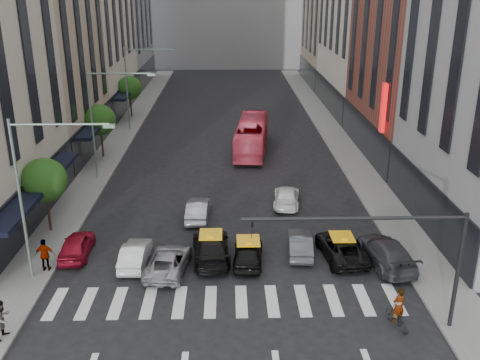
{
  "coord_description": "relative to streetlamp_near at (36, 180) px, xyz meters",
  "views": [
    {
      "loc": [
        -0.02,
        -22.31,
        15.53
      ],
      "look_at": [
        0.7,
        8.84,
        4.0
      ],
      "focal_mm": 40.0,
      "sensor_mm": 36.0,
      "label": 1
    }
  ],
  "objects": [
    {
      "name": "car_grey_curb",
      "position": [
        19.2,
        1.25,
        -5.14
      ],
      "size": [
        2.85,
        5.53,
        1.54
      ],
      "primitive_type": "imported",
      "rotation": [
        0.0,
        0.0,
        3.28
      ],
      "color": "#37393E",
      "rests_on": "ground"
    },
    {
      "name": "taxi_center",
      "position": [
        11.15,
        1.57,
        -5.19
      ],
      "size": [
        1.98,
        4.28,
        1.42
      ],
      "primitive_type": "imported",
      "rotation": [
        0.0,
        0.0,
        3.07
      ],
      "color": "black",
      "rests_on": "ground"
    },
    {
      "name": "rider",
      "position": [
        18.04,
        -4.85,
        -4.03
      ],
      "size": [
        0.78,
        0.63,
        1.84
      ],
      "primitive_type": "imported",
      "rotation": [
        0.0,
        0.0,
        3.47
      ],
      "color": "gray",
      "rests_on": "motorcycle"
    },
    {
      "name": "car_grey_mid",
      "position": [
        14.34,
        2.68,
        -5.24
      ],
      "size": [
        1.68,
        4.09,
        1.32
      ],
      "primitive_type": "imported",
      "rotation": [
        0.0,
        0.0,
        3.07
      ],
      "color": "#404348",
      "rests_on": "ground"
    },
    {
      "name": "liberty_sign",
      "position": [
        22.64,
        16.0,
        0.1
      ],
      "size": [
        0.3,
        0.7,
        4.0
      ],
      "color": "red",
      "rests_on": "ground"
    },
    {
      "name": "building_right_b",
      "position": [
        27.04,
        23.0,
        7.1
      ],
      "size": [
        8.0,
        18.0,
        26.0
      ],
      "primitive_type": "cube",
      "color": "brown",
      "rests_on": "ground"
    },
    {
      "name": "tree_near",
      "position": [
        -1.76,
        6.0,
        -2.25
      ],
      "size": [
        2.88,
        2.88,
        4.95
      ],
      "color": "black",
      "rests_on": "sidewalk_left"
    },
    {
      "name": "car_row2_right",
      "position": [
        14.32,
        10.3,
        -5.26
      ],
      "size": [
        2.37,
        4.65,
        1.29
      ],
      "primitive_type": "imported",
      "rotation": [
        0.0,
        0.0,
        3.01
      ],
      "color": "white",
      "rests_on": "ground"
    },
    {
      "name": "ground",
      "position": [
        10.04,
        -4.0,
        -5.9
      ],
      "size": [
        160.0,
        160.0,
        0.0
      ],
      "primitive_type": "plane",
      "color": "black",
      "rests_on": "ground"
    },
    {
      "name": "car_silver",
      "position": [
        6.56,
        0.72,
        -5.26
      ],
      "size": [
        2.68,
        4.84,
        1.28
      ],
      "primitive_type": "imported",
      "rotation": [
        0.0,
        0.0,
        3.02
      ],
      "color": "#96959A",
      "rests_on": "ground"
    },
    {
      "name": "pedestrian_near",
      "position": [
        -0.36,
        -5.39,
        -4.79
      ],
      "size": [
        0.94,
        1.09,
        1.93
      ],
      "primitive_type": "imported",
      "rotation": [
        0.0,
        0.0,
        1.31
      ],
      "color": "gray",
      "rests_on": "sidewalk_left"
    },
    {
      "name": "pedestrian_far",
      "position": [
        -0.36,
        0.71,
        -4.79
      ],
      "size": [
        1.13,
        0.48,
        1.93
      ],
      "primitive_type": "imported",
      "rotation": [
        0.0,
        0.0,
        3.15
      ],
      "color": "gray",
      "rests_on": "sidewalk_left"
    },
    {
      "name": "building_left_b",
      "position": [
        -6.96,
        24.0,
        6.1
      ],
      "size": [
        8.0,
        16.0,
        24.0
      ],
      "primitive_type": "cube",
      "color": "tan",
      "rests_on": "ground"
    },
    {
      "name": "sidewalk_right",
      "position": [
        21.54,
        26.0,
        -5.83
      ],
      "size": [
        3.0,
        96.0,
        0.15
      ],
      "primitive_type": "cube",
      "color": "slate",
      "rests_on": "ground"
    },
    {
      "name": "traffic_signal",
      "position": [
        17.74,
        -5.0,
        -1.43
      ],
      "size": [
        10.1,
        0.2,
        6.0
      ],
      "color": "black",
      "rests_on": "ground"
    },
    {
      "name": "car_row2_left",
      "position": [
        7.89,
        7.94,
        -5.22
      ],
      "size": [
        1.64,
        4.23,
        1.38
      ],
      "primitive_type": "imported",
      "rotation": [
        0.0,
        0.0,
        3.1
      ],
      "color": "#9C9BA0",
      "rests_on": "ground"
    },
    {
      "name": "taxi_right",
      "position": [
        16.74,
        2.09,
        -5.22
      ],
      "size": [
        2.81,
        5.12,
        1.36
      ],
      "primitive_type": "imported",
      "rotation": [
        0.0,
        0.0,
        3.26
      ],
      "color": "black",
      "rests_on": "ground"
    },
    {
      "name": "tree_mid",
      "position": [
        -1.76,
        22.0,
        -2.25
      ],
      "size": [
        2.88,
        2.88,
        4.95
      ],
      "color": "black",
      "rests_on": "sidewalk_left"
    },
    {
      "name": "sidewalk_left",
      "position": [
        -1.46,
        26.0,
        -5.83
      ],
      "size": [
        3.0,
        96.0,
        0.15
      ],
      "primitive_type": "cube",
      "color": "slate",
      "rests_on": "ground"
    },
    {
      "name": "tree_far",
      "position": [
        -1.76,
        38.0,
        -2.25
      ],
      "size": [
        2.88,
        2.88,
        4.95
      ],
      "color": "black",
      "rests_on": "sidewalk_left"
    },
    {
      "name": "car_red",
      "position": [
        0.84,
        2.71,
        -5.22
      ],
      "size": [
        1.74,
        4.08,
        1.37
      ],
      "primitive_type": "imported",
      "rotation": [
        0.0,
        0.0,
        3.17
      ],
      "color": "maroon",
      "rests_on": "ground"
    },
    {
      "name": "motorcycle",
      "position": [
        18.04,
        -4.85,
        -5.43
      ],
      "size": [
        1.18,
        1.92,
        0.95
      ],
      "primitive_type": "imported",
      "rotation": [
        0.0,
        0.0,
        3.47
      ],
      "color": "black",
      "rests_on": "ground"
    },
    {
      "name": "car_white_front",
      "position": [
        4.55,
        1.55,
        -5.25
      ],
      "size": [
        1.5,
        4.03,
        1.32
      ],
      "primitive_type": "imported",
      "rotation": [
        0.0,
        0.0,
        3.12
      ],
      "color": "silver",
      "rests_on": "ground"
    },
    {
      "name": "streetlamp_far",
      "position": [
        0.0,
        32.0,
        0.0
      ],
      "size": [
        5.38,
        0.25,
        9.0
      ],
      "color": "gray",
      "rests_on": "sidewalk_left"
    },
    {
      "name": "streetlamp_mid",
      "position": [
        0.0,
        16.0,
        0.0
      ],
      "size": [
        5.38,
        0.25,
        9.0
      ],
      "color": "gray",
      "rests_on": "sidewalk_left"
    },
    {
      "name": "bus",
      "position": [
        12.33,
        23.86,
        -4.33
      ],
      "size": [
        3.85,
        11.51,
        3.15
      ],
      "primitive_type": "imported",
      "rotation": [
        0.0,
        0.0,
        3.03
      ],
      "color": "#EF4661",
      "rests_on": "ground"
    },
    {
      "name": "taxi_left",
      "position": [
        8.95,
        2.2,
        -5.13
      ],
      "size": [
        2.49,
        5.44,
        1.54
      ],
      "primitive_type": "imported",
      "rotation": [
        0.0,
        0.0,
        3.2
      ],
      "color": "black",
      "rests_on": "ground"
    },
    {
      "name": "streetlamp_near",
      "position": [
        0.0,
        0.0,
        0.0
      ],
      "size": [
        5.38,
        0.25,
        9.0
      ],
      "color": "gray",
      "rests_on": "sidewalk_left"
    }
  ]
}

